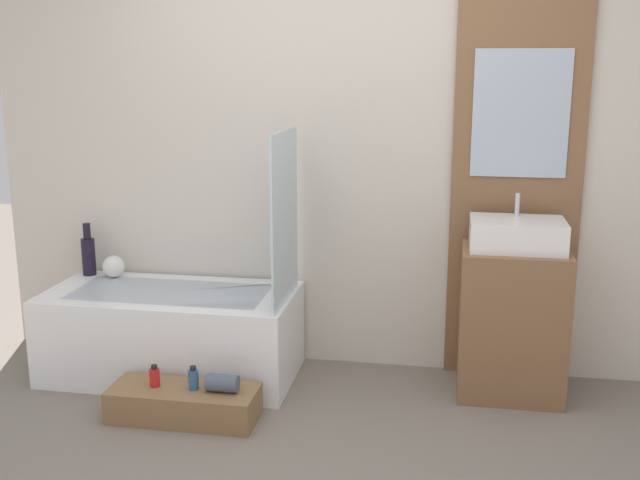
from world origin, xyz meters
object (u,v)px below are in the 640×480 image
(vase_round_light, at_px, (114,266))
(bottle_soap_secondary, at_px, (193,379))
(bottle_soap_primary, at_px, (155,377))
(bathtub, at_px, (172,333))
(vase_tall_dark, at_px, (88,254))
(sink, at_px, (517,234))
(wooden_step_bench, at_px, (184,403))

(vase_round_light, height_order, bottle_soap_secondary, vase_round_light)
(vase_round_light, bearing_deg, bottle_soap_primary, -53.76)
(bathtub, xyz_separation_m, vase_tall_dark, (-0.62, 0.25, 0.38))
(bottle_soap_secondary, bearing_deg, bathtub, 120.75)
(vase_tall_dark, relative_size, bottle_soap_secondary, 2.61)
(sink, relative_size, bottle_soap_secondary, 3.96)
(bathtub, xyz_separation_m, bottle_soap_primary, (0.11, -0.53, -0.04))
(bottle_soap_secondary, bearing_deg, vase_round_light, 135.19)
(bathtub, relative_size, bottle_soap_secondary, 11.48)
(bottle_soap_primary, bearing_deg, wooden_step_bench, -0.00)
(bathtub, xyz_separation_m, vase_round_light, (-0.44, 0.23, 0.31))
(bottle_soap_secondary, bearing_deg, vase_tall_dark, 140.04)
(bathtub, relative_size, vase_tall_dark, 4.40)
(vase_tall_dark, height_order, bottle_soap_primary, vase_tall_dark)
(sink, bearing_deg, bottle_soap_secondary, -158.54)
(wooden_step_bench, xyz_separation_m, vase_round_light, (-0.70, 0.75, 0.48))
(vase_tall_dark, height_order, vase_round_light, vase_tall_dark)
(vase_tall_dark, bearing_deg, bottle_soap_secondary, -39.96)
(wooden_step_bench, height_order, sink, sink)
(bathtub, bearing_deg, bottle_soap_primary, -78.50)
(wooden_step_bench, bearing_deg, bathtub, 116.02)
(vase_tall_dark, distance_m, bottle_soap_secondary, 1.28)
(sink, bearing_deg, bottle_soap_primary, -160.82)
(wooden_step_bench, bearing_deg, vase_tall_dark, 138.27)
(sink, bearing_deg, bathtub, -177.09)
(wooden_step_bench, xyz_separation_m, vase_tall_dark, (-0.87, 0.78, 0.55))
(bathtub, height_order, vase_round_light, vase_round_light)
(vase_tall_dark, height_order, bottle_soap_secondary, vase_tall_dark)
(vase_tall_dark, bearing_deg, sink, -3.55)
(sink, xyz_separation_m, bottle_soap_secondary, (-1.58, -0.62, -0.67))
(bathtub, relative_size, wooden_step_bench, 1.89)
(bathtub, bearing_deg, vase_tall_dark, 157.72)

